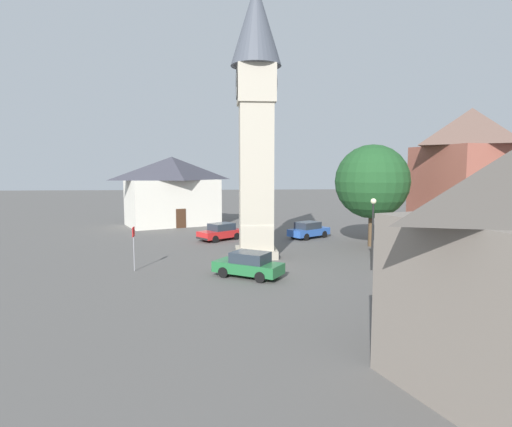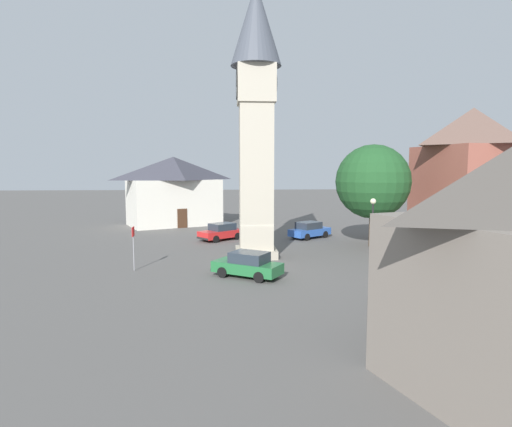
{
  "view_description": "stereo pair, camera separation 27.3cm",
  "coord_description": "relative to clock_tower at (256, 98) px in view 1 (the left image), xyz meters",
  "views": [
    {
      "loc": [
        -30.95,
        2.47,
        6.46
      ],
      "look_at": [
        0.0,
        0.0,
        3.19
      ],
      "focal_mm": 29.98,
      "sensor_mm": 36.0,
      "label": 1
    },
    {
      "loc": [
        -30.97,
        2.2,
        6.46
      ],
      "look_at": [
        0.0,
        0.0,
        3.19
      ],
      "focal_mm": 29.98,
      "sensor_mm": 36.0,
      "label": 2
    }
  ],
  "objects": [
    {
      "name": "lamp_post",
      "position": [
        -4.84,
        -7.03,
        -8.35
      ],
      "size": [
        0.36,
        0.36,
        4.6
      ],
      "color": "black",
      "rests_on": "ground"
    },
    {
      "name": "car_blue_kerb",
      "position": [
        -6.02,
        0.93,
        -10.7
      ],
      "size": [
        3.64,
        4.39,
        1.53
      ],
      "color": "#236B38",
      "rests_on": "ground"
    },
    {
      "name": "car_silver_kerb",
      "position": [
        7.93,
        -5.56,
        -10.7
      ],
      "size": [
        3.78,
        4.34,
        1.53
      ],
      "color": "#2D5BB7",
      "rests_on": "ground"
    },
    {
      "name": "building_shop_left",
      "position": [
        18.4,
        8.12,
        -7.48
      ],
      "size": [
        9.68,
        11.81,
        7.79
      ],
      "color": "silver",
      "rests_on": "ground"
    },
    {
      "name": "building_corner_back",
      "position": [
        3.43,
        -18.2,
        -5.63
      ],
      "size": [
        8.78,
        8.55,
        11.44
      ],
      "color": "#995142",
      "rests_on": "ground"
    },
    {
      "name": "tree",
      "position": [
        3.38,
        -9.87,
        -6.08
      ],
      "size": [
        6.08,
        6.08,
        8.43
      ],
      "color": "brown",
      "rests_on": "ground"
    },
    {
      "name": "pedestrian",
      "position": [
        -1.78,
        -10.16,
        -10.45
      ],
      "size": [
        0.55,
        0.27,
        1.69
      ],
      "color": "#706656",
      "rests_on": "ground"
    },
    {
      "name": "clock_tower",
      "position": [
        0.0,
        0.0,
        0.0
      ],
      "size": [
        3.6,
        3.6,
        19.62
      ],
      "color": "#A59C89",
      "rests_on": "ground"
    },
    {
      "name": "ground_plane",
      "position": [
        -0.0,
        -0.0,
        -11.46
      ],
      "size": [
        200.0,
        200.0,
        0.0
      ],
      "primitive_type": "plane",
      "color": "#565451"
    },
    {
      "name": "road_sign",
      "position": [
        -3.85,
        8.05,
        -9.56
      ],
      "size": [
        0.6,
        0.07,
        2.8
      ],
      "color": "gray",
      "rests_on": "ground"
    },
    {
      "name": "car_white_side",
      "position": [
        -10.69,
        -8.52,
        -10.7
      ],
      "size": [
        4.4,
        2.56,
        1.53
      ],
      "color": "#2D5BB7",
      "rests_on": "ground"
    },
    {
      "name": "car_red_corner",
      "position": [
        7.45,
        2.63,
        -10.7
      ],
      "size": [
        3.9,
        4.27,
        1.53
      ],
      "color": "red",
      "rests_on": "ground"
    }
  ]
}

